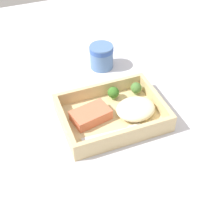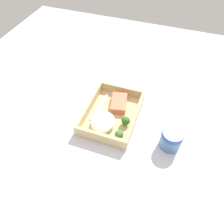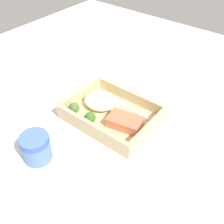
{
  "view_description": "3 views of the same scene",
  "coord_description": "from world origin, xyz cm",
  "views": [
    {
      "loc": [
        -21.86,
        -55.24,
        59.07
      ],
      "look_at": [
        0.0,
        0.0,
        2.7
      ],
      "focal_mm": 50.0,
      "sensor_mm": 36.0,
      "label": 1
    },
    {
      "loc": [
        52.89,
        18.51,
        67.34
      ],
      "look_at": [
        0.0,
        0.0,
        2.7
      ],
      "focal_mm": 35.0,
      "sensor_mm": 36.0,
      "label": 2
    },
    {
      "loc": [
        -36.86,
        46.88,
        54.27
      ],
      "look_at": [
        0.0,
        0.0,
        2.7
      ],
      "focal_mm": 42.0,
      "sensor_mm": 36.0,
      "label": 3
    }
  ],
  "objects": [
    {
      "name": "ground_plane",
      "position": [
        0.0,
        0.0,
        -1.0
      ],
      "size": [
        160.0,
        160.0,
        2.0
      ],
      "primitive_type": "cube",
      "color": "silver"
    },
    {
      "name": "takeout_tray",
      "position": [
        0.0,
        0.0,
        0.6
      ],
      "size": [
        26.81,
        20.07,
        1.2
      ],
      "primitive_type": "cube",
      "color": "#D1B783",
      "rests_on": "ground_plane"
    },
    {
      "name": "tray_rim",
      "position": [
        0.0,
        0.0,
        3.14
      ],
      "size": [
        26.81,
        20.07,
        3.88
      ],
      "color": "#D1B783",
      "rests_on": "takeout_tray"
    },
    {
      "name": "salmon_fillet",
      "position": [
        -5.53,
        1.02,
        2.63
      ],
      "size": [
        10.85,
        8.0,
        2.86
      ],
      "primitive_type": "cube",
      "rotation": [
        0.0,
        0.0,
        0.21
      ],
      "color": "#D96F4D",
      "rests_on": "takeout_tray"
    },
    {
      "name": "mashed_potatoes",
      "position": [
        6.12,
        -1.51,
        3.02
      ],
      "size": [
        10.51,
        9.06,
        3.64
      ],
      "primitive_type": "ellipsoid",
      "color": "#ECE7C1",
      "rests_on": "takeout_tray"
    },
    {
      "name": "broccoli_floret_1",
      "position": [
        2.96,
        6.49,
        3.35
      ],
      "size": [
        3.25,
        3.25,
        3.86
      ],
      "color": "#739B53",
      "rests_on": "takeout_tray"
    },
    {
      "name": "broccoli_floret_2",
      "position": [
        9.76,
        6.08,
        3.29
      ],
      "size": [
        3.18,
        3.18,
        3.76
      ],
      "color": "#809E5E",
      "rests_on": "takeout_tray"
    },
    {
      "name": "fork",
      "position": [
        -1.22,
        -6.06,
        1.42
      ],
      "size": [
        15.88,
        2.78,
        0.44
      ],
      "color": "silver",
      "rests_on": "takeout_tray"
    },
    {
      "name": "paper_cup",
      "position": [
        5.89,
        23.89,
        4.26
      ],
      "size": [
        7.58,
        7.58,
        7.64
      ],
      "color": "#5176AC",
      "rests_on": "ground_plane"
    },
    {
      "name": "receipt_slip",
      "position": [
        25.91,
        -8.53,
        0.12
      ],
      "size": [
        10.04,
        12.18,
        0.24
      ],
      "primitive_type": "cube",
      "rotation": [
        0.0,
        0.0,
        0.14
      ],
      "color": "white",
      "rests_on": "ground_plane"
    }
  ]
}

